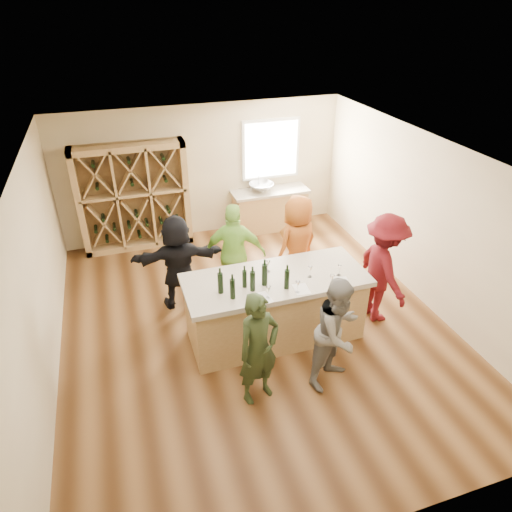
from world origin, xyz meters
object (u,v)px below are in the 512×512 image
object	(u,v)px
tasting_counter_base	(275,309)
person_far_mid	(235,254)
wine_bottle_c	(245,279)
person_far_right	(297,244)
wine_bottle_b	(233,289)
wine_bottle_f	(287,279)
person_near_right	(338,332)
person_far_left	(178,262)
person_near_left	(259,349)
person_server	(383,269)
wine_bottle_a	(220,283)
wine_rack	(134,198)
sink	(261,187)
wine_bottle_e	(265,275)
wine_bottle_d	(253,281)

from	to	relation	value
tasting_counter_base	person_far_mid	size ratio (longest dim) A/B	1.46
wine_bottle_c	person_far_right	size ratio (longest dim) A/B	0.15
wine_bottle_b	person_far_mid	world-z (taller)	person_far_mid
wine_bottle_c	wine_bottle_f	size ratio (longest dim) A/B	0.89
tasting_counter_base	person_near_right	bearing A→B (deg)	-67.28
person_far_mid	person_far_left	size ratio (longest dim) A/B	1.07
person_near_left	person_server	world-z (taller)	person_server
wine_bottle_b	person_near_right	world-z (taller)	person_near_right
person_near_left	person_server	bearing A→B (deg)	6.95
tasting_counter_base	person_far_mid	bearing A→B (deg)	104.23
tasting_counter_base	person_far_right	world-z (taller)	person_far_right
wine_bottle_a	wine_bottle_c	world-z (taller)	wine_bottle_a
wine_rack	person_far_right	distance (m)	3.57
sink	wine_bottle_e	size ratio (longest dim) A/B	1.63
person_far_mid	person_far_right	world-z (taller)	person_far_right
wine_bottle_e	person_server	size ratio (longest dim) A/B	0.18
wine_bottle_e	person_far_mid	distance (m)	1.35
wine_bottle_a	person_server	bearing A→B (deg)	1.33
wine_rack	wine_bottle_c	bearing A→B (deg)	-71.95
wine_bottle_e	person_far_mid	size ratio (longest dim) A/B	0.19
tasting_counter_base	person_far_right	bearing A→B (deg)	54.30
wine_bottle_a	person_near_left	xyz separation A→B (m)	(0.23, -0.98, -0.43)
wine_bottle_e	person_far_mid	bearing A→B (deg)	93.62
sink	wine_bottle_a	xyz separation A→B (m)	(-1.84, -3.69, 0.22)
person_near_right	person_far_mid	xyz separation A→B (m)	(-0.77, 2.30, 0.07)
wine_rack	person_far_mid	world-z (taller)	wine_rack
person_server	person_far_left	bearing A→B (deg)	67.51
sink	person_near_right	world-z (taller)	person_near_right
person_near_right	sink	bearing A→B (deg)	54.63
sink	wine_bottle_e	distance (m)	3.89
wine_bottle_a	wine_bottle_f	bearing A→B (deg)	-11.33
wine_bottle_e	person_near_left	size ratio (longest dim) A/B	0.21
wine_bottle_c	wine_bottle_e	xyz separation A→B (m)	(0.29, -0.03, 0.03)
wine_bottle_d	wine_bottle_f	size ratio (longest dim) A/B	1.02
wine_rack	wine_bottle_e	xyz separation A→B (m)	(1.50, -3.76, 0.15)
wine_bottle_a	person_near_right	distance (m)	1.72
wine_bottle_c	wine_bottle_f	distance (m)	0.59
tasting_counter_base	wine_bottle_e	size ratio (longest dim) A/B	7.80
wine_bottle_c	person_server	xyz separation A→B (m)	(2.29, 0.03, -0.29)
wine_bottle_b	person_near_right	distance (m)	1.52
person_near_left	person_far_left	world-z (taller)	person_far_left
wine_bottle_c	person_far_left	bearing A→B (deg)	118.10
person_near_left	person_near_right	world-z (taller)	person_near_right
wine_rack	person_far_mid	bearing A→B (deg)	-60.08
tasting_counter_base	person_server	xyz separation A→B (m)	(1.79, -0.06, 0.42)
tasting_counter_base	person_near_right	distance (m)	1.26
wine_bottle_a	person_server	world-z (taller)	person_server
wine_bottle_c	person_near_right	xyz separation A→B (m)	(0.97, -1.04, -0.40)
wine_bottle_d	sink	bearing A→B (deg)	69.63
wine_bottle_b	person_near_left	world-z (taller)	person_near_left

